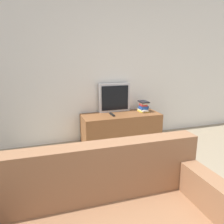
# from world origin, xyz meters

# --- Properties ---
(wall_back) EXTENTS (9.00, 0.06, 2.60)m
(wall_back) POSITION_xyz_m (0.00, 3.03, 1.30)
(wall_back) COLOR white
(wall_back) RESTS_ON ground_plane
(tv_stand) EXTENTS (1.36, 0.52, 0.50)m
(tv_stand) POSITION_xyz_m (0.43, 2.72, 0.25)
(tv_stand) COLOR brown
(tv_stand) RESTS_ON ground_plane
(television) EXTENTS (0.58, 0.09, 0.52)m
(television) POSITION_xyz_m (0.38, 2.94, 0.76)
(television) COLOR silver
(television) RESTS_ON tv_stand
(book_stack) EXTENTS (0.17, 0.23, 0.19)m
(book_stack) POSITION_xyz_m (0.88, 2.77, 0.60)
(book_stack) COLOR gold
(book_stack) RESTS_ON tv_stand
(remote_on_stand) EXTENTS (0.04, 0.20, 0.02)m
(remote_on_stand) POSITION_xyz_m (0.26, 2.70, 0.52)
(remote_on_stand) COLOR black
(remote_on_stand) RESTS_ON tv_stand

